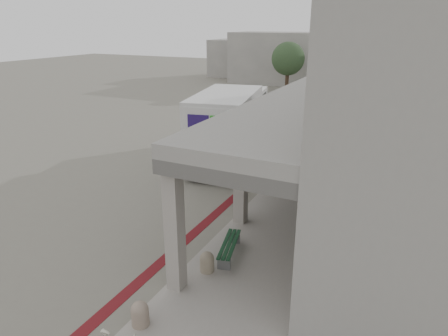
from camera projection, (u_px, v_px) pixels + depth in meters
The scene contains 12 objects.
ground at pixel (180, 218), 14.07m from camera, with size 120.00×120.00×0.00m, color slate.
bike_lane_stripe at pixel (230, 201), 15.35m from camera, with size 0.35×40.00×0.01m, color maroon.
sidewalk at pixel (290, 242), 12.41m from camera, with size 4.40×28.00×0.12m, color gray.
transit_building at pixel (412, 116), 13.90m from camera, with size 7.60×17.00×7.00m.
distant_backdrop at pixel (328, 59), 44.63m from camera, with size 28.00×10.00×6.50m.
tree_left at pixel (288, 59), 38.69m from camera, with size 3.20×3.20×4.80m.
tree_mid at pixel (366, 60), 37.50m from camera, with size 3.20×3.20×4.80m.
fedex_truck at pixel (231, 122), 19.79m from camera, with size 4.00×8.36×3.43m.
bench at pixel (229, 247), 11.48m from camera, with size 0.76×1.75×0.40m.
bollard_near at pixel (140, 313), 8.83m from camera, with size 0.40×0.40×0.59m.
bollard_far at pixel (207, 262), 10.76m from camera, with size 0.39×0.39×0.58m.
utility_cabinet at pixel (324, 189), 14.74m from camera, with size 0.52×0.69×1.15m, color slate.
Camera 1 is at (6.92, -10.67, 6.47)m, focal length 32.00 mm.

